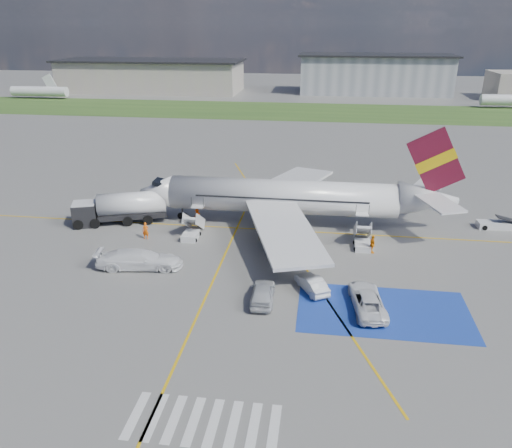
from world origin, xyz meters
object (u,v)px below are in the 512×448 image
object	(u,v)px
belt_loader	(499,225)
car_silver_a	(263,293)
van_white_b	(139,256)
gpu_cart	(121,213)
airliner	(295,197)
van_white_a	(367,297)
fuel_tanker	(121,210)
car_silver_b	(312,284)

from	to	relation	value
belt_loader	car_silver_a	size ratio (longest dim) A/B	1.05
car_silver_a	van_white_b	world-z (taller)	van_white_b
gpu_cart	van_white_b	size ratio (longest dim) A/B	0.34
airliner	gpu_cart	world-z (taller)	airliner
van_white_a	van_white_b	distance (m)	21.67
fuel_tanker	belt_loader	world-z (taller)	fuel_tanker
airliner	belt_loader	world-z (taller)	airliner
van_white_b	van_white_a	bearing A→B (deg)	-108.96
car_silver_b	airliner	bearing A→B (deg)	-109.46
fuel_tanker	car_silver_b	bearing A→B (deg)	-49.04
gpu_cart	van_white_a	bearing A→B (deg)	-48.95
airliner	fuel_tanker	size ratio (longest dim) A/B	3.37
airliner	van_white_b	world-z (taller)	airliner
airliner	fuel_tanker	xyz separation A→B (m)	(-20.34, -2.10, -1.87)
belt_loader	van_white_a	distance (m)	25.50
airliner	belt_loader	bearing A→B (deg)	5.06
fuel_tanker	car_silver_a	xyz separation A→B (m)	(18.80, -15.66, -0.69)
gpu_cart	belt_loader	distance (m)	44.37
van_white_b	belt_loader	bearing A→B (deg)	-75.10
fuel_tanker	belt_loader	xyz separation A→B (m)	(43.73, 4.17, -1.15)
car_silver_b	van_white_a	size ratio (longest dim) A/B	0.82
fuel_tanker	car_silver_a	world-z (taller)	fuel_tanker
gpu_cart	car_silver_b	size ratio (longest dim) A/B	0.49
gpu_cart	car_silver_a	distance (m)	25.65
airliner	van_white_b	bearing A→B (deg)	-136.84
van_white_a	belt_loader	bearing A→B (deg)	-136.13
gpu_cart	van_white_a	xyz separation A→B (m)	(28.03, -16.67, 0.29)
gpu_cart	car_silver_b	world-z (taller)	gpu_cart
airliner	car_silver_b	world-z (taller)	airliner
airliner	gpu_cart	bearing A→B (deg)	-177.51
belt_loader	car_silver_b	size ratio (longest dim) A/B	1.20
gpu_cart	car_silver_a	size ratio (longest dim) A/B	0.43
airliner	car_silver_a	xyz separation A→B (m)	(-1.54, -17.76, -2.57)
airliner	van_white_a	size ratio (longest dim) A/B	7.07
fuel_tanker	belt_loader	size ratio (longest dim) A/B	2.14
gpu_cart	van_white_b	bearing A→B (deg)	-79.19
airliner	gpu_cart	distance (m)	21.08
fuel_tanker	van_white_b	size ratio (longest dim) A/B	1.76
airliner	van_white_b	distance (m)	19.41
airliner	car_silver_a	size ratio (longest dim) A/B	7.59
gpu_cart	car_silver_b	bearing A→B (deg)	-50.00
van_white_a	van_white_b	xyz separation A→B (m)	(-21.22, 4.39, 0.23)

